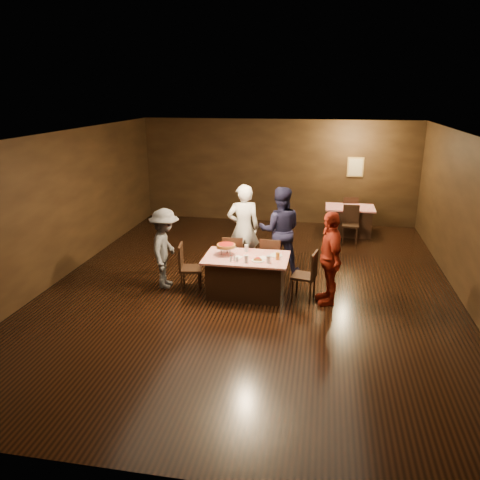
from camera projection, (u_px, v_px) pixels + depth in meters
name	position (u px, v px, depth m)	size (l,w,h in m)	color
room	(253.00, 182.00, 8.82)	(10.00, 10.04, 3.02)	black
main_table	(246.00, 276.00, 8.99)	(1.60, 1.00, 0.77)	#A6120B
back_table	(349.00, 221.00, 12.76)	(1.30, 0.90, 0.77)	red
chair_far_left	(233.00, 257.00, 9.74)	(0.42, 0.42, 0.95)	black
chair_far_right	(271.00, 259.00, 9.60)	(0.42, 0.42, 0.95)	black
chair_end_left	(191.00, 268.00, 9.15)	(0.42, 0.42, 0.95)	black
chair_end_right	(304.00, 275.00, 8.78)	(0.42, 0.42, 0.95)	black
chair_back_near	(350.00, 224.00, 12.07)	(0.42, 0.42, 0.95)	black
chair_back_far	(348.00, 212.00, 13.29)	(0.42, 0.42, 0.95)	black
diner_white_jacket	(243.00, 229.00, 10.00)	(0.70, 0.46, 1.92)	white
diner_navy_hoodie	(280.00, 230.00, 9.94)	(0.92, 0.71, 1.88)	black
diner_grey_knit	(165.00, 249.00, 9.23)	(1.04, 0.60, 1.61)	#4E4E52
diner_red_shirt	(330.00, 258.00, 8.51)	(1.03, 0.43, 1.75)	maroon
pizza_stand	(226.00, 246.00, 8.93)	(0.38, 0.38, 0.22)	black
plate_with_slice	(258.00, 260.00, 8.66)	(0.25, 0.25, 0.06)	white
plate_empty	(276.00, 256.00, 8.92)	(0.25, 0.25, 0.01)	white
glass_front_left	(246.00, 259.00, 8.57)	(0.08, 0.08, 0.14)	silver
glass_front_right	(268.00, 259.00, 8.55)	(0.08, 0.08, 0.14)	silver
glass_amber	(278.00, 256.00, 8.71)	(0.08, 0.08, 0.14)	#BF7F26
glass_back	(246.00, 248.00, 9.14)	(0.08, 0.08, 0.14)	silver
condiments	(234.00, 259.00, 8.63)	(0.17, 0.10, 0.09)	silver
napkin_center	(262.00, 258.00, 8.82)	(0.16, 0.16, 0.01)	white
napkin_left	(238.00, 257.00, 8.85)	(0.16, 0.16, 0.01)	white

